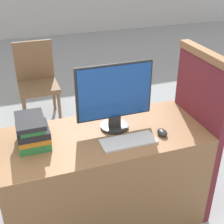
# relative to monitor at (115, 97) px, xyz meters

# --- Properties ---
(desk) EXTENTS (1.37, 0.62, 0.75)m
(desk) POSITION_rel_monitor_xyz_m (-0.10, -0.06, -0.61)
(desk) COLOR #8C603D
(desk) RESTS_ON ground_plane
(carrel_divider) EXTENTS (0.07, 0.58, 1.26)m
(carrel_divider) POSITION_rel_monitor_xyz_m (0.61, -0.08, -0.35)
(carrel_divider) COLOR maroon
(carrel_divider) RESTS_ON ground_plane
(monitor) EXTENTS (0.52, 0.19, 0.46)m
(monitor) POSITION_rel_monitor_xyz_m (0.00, 0.00, 0.00)
(monitor) COLOR #282828
(monitor) RESTS_ON desk
(keyboard) EXTENTS (0.36, 0.14, 0.02)m
(keyboard) POSITION_rel_monitor_xyz_m (0.02, -0.20, -0.23)
(keyboard) COLOR silver
(keyboard) RESTS_ON desk
(mouse) EXTENTS (0.06, 0.09, 0.04)m
(mouse) POSITION_rel_monitor_xyz_m (0.27, -0.19, -0.21)
(mouse) COLOR #262626
(mouse) RESTS_ON desk
(book_stack) EXTENTS (0.19, 0.26, 0.19)m
(book_stack) POSITION_rel_monitor_xyz_m (-0.55, -0.02, -0.14)
(book_stack) COLOR #2D7F42
(book_stack) RESTS_ON desk
(far_chair) EXTENTS (0.44, 0.44, 0.90)m
(far_chair) POSITION_rel_monitor_xyz_m (-0.35, 1.72, -0.49)
(far_chair) COLOR brown
(far_chair) RESTS_ON ground_plane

